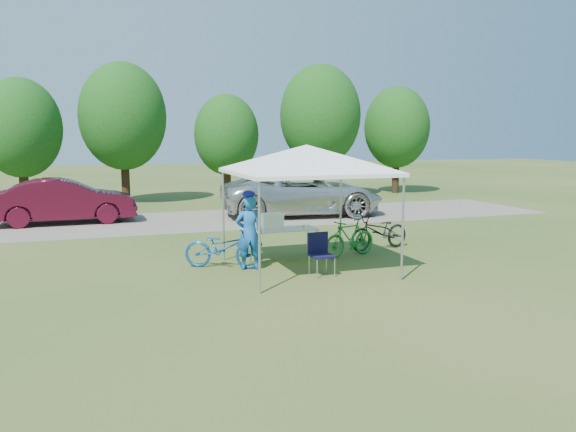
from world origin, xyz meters
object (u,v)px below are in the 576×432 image
object	(u,v)px
bike_dark	(380,231)
minivan	(302,193)
sedan	(65,201)
cooler	(272,221)
bike_blue	(223,248)
folding_chair	(320,250)
bike_green	(350,238)
cyclist	(249,233)
folding_table	(280,230)

from	to	relation	value
bike_dark	minivan	distance (m)	6.55
minivan	sedan	world-z (taller)	minivan
cooler	bike_blue	world-z (taller)	cooler
sedan	bike_blue	bearing A→B (deg)	-157.71
cooler	minivan	size ratio (longest dim) A/B	0.09
folding_chair	sedan	size ratio (longest dim) A/B	0.20
cooler	sedan	world-z (taller)	sedan
cooler	bike_green	size ratio (longest dim) A/B	0.34
bike_blue	cooler	bearing A→B (deg)	-39.91
folding_chair	cyclist	distance (m)	1.62
cyclist	bike_blue	world-z (taller)	cyclist
cyclist	minivan	size ratio (longest dim) A/B	0.28
folding_table	minivan	distance (m)	7.32
bike_green	cyclist	bearing A→B (deg)	-95.72
folding_chair	minivan	xyz separation A→B (m)	(2.77, 8.48, 0.32)
minivan	sedan	size ratio (longest dim) A/B	1.30
sedan	folding_table	bearing A→B (deg)	-147.46
folding_chair	cooler	world-z (taller)	cooler
cooler	bike_green	bearing A→B (deg)	-12.13
bike_green	minivan	bearing A→B (deg)	152.83
cooler	minivan	bearing A→B (deg)	63.93
folding_chair	minivan	world-z (taller)	minivan
folding_chair	bike_blue	distance (m)	2.20
bike_green	bike_dark	xyz separation A→B (m)	(1.10, 0.52, 0.02)
folding_chair	minivan	size ratio (longest dim) A/B	0.15
folding_table	bike_green	size ratio (longest dim) A/B	1.13
bike_blue	bike_green	bearing A→B (deg)	-60.01
folding_table	minivan	xyz separation A→B (m)	(3.05, 6.65, 0.17)
cooler	bike_green	world-z (taller)	cooler
minivan	sedan	bearing A→B (deg)	90.75
cyclist	sedan	xyz separation A→B (m)	(-4.10, 8.35, -0.05)
minivan	cooler	bearing A→B (deg)	160.41
bike_blue	minivan	xyz separation A→B (m)	(4.57, 7.21, 0.38)
bike_dark	sedan	distance (m)	10.76
bike_blue	minivan	bearing A→B (deg)	-5.18
cooler	sedan	bearing A→B (deg)	123.26
folding_table	bike_green	distance (m)	1.71
folding_table	bike_blue	world-z (taller)	bike_blue
bike_blue	bike_dark	world-z (taller)	bike_dark
folding_chair	bike_dark	size ratio (longest dim) A/B	0.49
cyclist	bike_dark	bearing A→B (deg)	-157.65
folding_table	cooler	bearing A→B (deg)	-180.00
minivan	sedan	distance (m)	8.20
folding_table	bike_blue	distance (m)	1.63
folding_table	minivan	bearing A→B (deg)	65.37
cooler	cyclist	size ratio (longest dim) A/B	0.32
cyclist	bike_green	distance (m)	2.72
folding_table	folding_chair	xyz separation A→B (m)	(0.28, -1.82, -0.15)
cooler	bike_green	xyz separation A→B (m)	(1.86, -0.40, -0.45)
folding_chair	bike_blue	world-z (taller)	bike_blue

